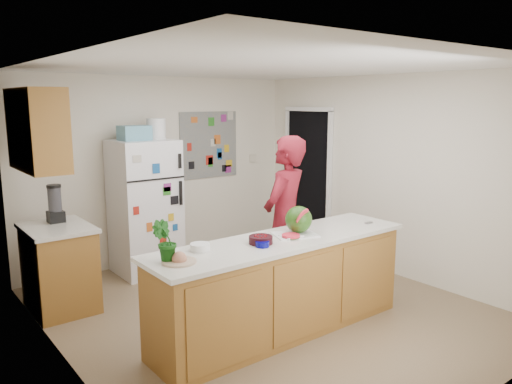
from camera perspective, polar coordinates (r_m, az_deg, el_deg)
floor at (r=5.44m, az=1.03°, el=-13.34°), size 4.00×4.50×0.02m
wall_back at (r=6.95m, az=-10.69°, el=2.53°), size 4.00×0.02×2.50m
wall_left at (r=4.14m, az=-21.21°, el=-3.27°), size 0.02×4.50×2.50m
wall_right at (r=6.50m, az=15.04°, el=1.82°), size 0.02×4.50×2.50m
ceiling at (r=4.99m, az=1.12°, el=14.21°), size 4.00×4.50×0.02m
doorway at (r=7.47m, az=5.98°, el=1.41°), size 0.03×0.85×2.04m
peninsula_base at (r=4.79m, az=2.95°, el=-10.89°), size 2.60×0.62×0.88m
peninsula_top at (r=4.64m, az=3.01°, el=-5.59°), size 2.68×0.70×0.04m
side_counter_base at (r=5.70m, az=-21.52°, el=-8.23°), size 0.60×0.80×0.86m
side_counter_top at (r=5.57m, az=-21.83°, el=-3.83°), size 0.64×0.84×0.04m
upper_cabinets at (r=5.35m, az=-23.76°, el=6.54°), size 0.35×1.00×0.80m
refrigerator at (r=6.49m, az=-12.57°, el=-1.68°), size 0.75×0.70×1.70m
fridge_top_bin at (r=6.32m, az=-13.73°, el=6.57°), size 0.35×0.28×0.18m
photo_collage at (r=7.27m, az=-5.40°, el=5.38°), size 0.95×0.01×0.95m
person at (r=5.39m, az=3.33°, el=-3.23°), size 0.78×0.66×1.82m
blender_appliance at (r=5.71m, az=-21.99°, el=-1.36°), size 0.14×0.14×0.38m
cutting_board at (r=4.77m, az=4.50°, el=-4.87°), size 0.47×0.41×0.01m
watermelon at (r=4.79m, az=4.89°, el=-3.14°), size 0.26×0.26×0.26m
watermelon_slice at (r=4.66m, az=4.01°, el=-5.00°), size 0.17×0.17×0.02m
cherry_bowl at (r=4.47m, az=0.55°, el=-5.49°), size 0.24×0.24×0.07m
white_bowl at (r=4.30m, az=-6.42°, el=-6.27°), size 0.22×0.22×0.06m
cobalt_bowl at (r=4.38m, az=0.73°, el=-5.97°), size 0.12×0.12×0.05m
plate at (r=4.02m, az=-8.77°, el=-7.86°), size 0.30×0.30×0.02m
paper_towel at (r=4.69m, az=4.00°, el=-5.06°), size 0.19×0.17×0.02m
keys at (r=5.33m, az=12.76°, el=-3.44°), size 0.09×0.05×0.01m
potted_plant at (r=4.00m, az=-10.39°, el=-5.58°), size 0.24×0.23×0.34m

